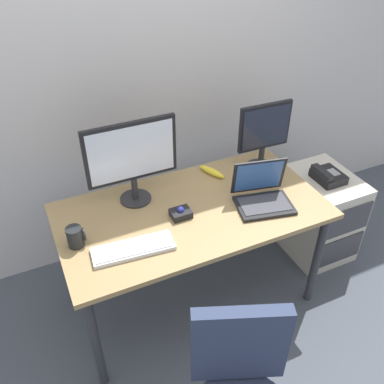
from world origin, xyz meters
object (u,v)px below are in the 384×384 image
object	(u,v)px
laptop	(262,194)
banana	(212,172)
monitor_side	(264,133)
keyboard	(133,248)
file_cabinet	(318,214)
monitor_main	(132,156)
coffee_mug	(76,237)
trackball_mouse	(181,213)
desk_phone	(328,176)

from	to	relation	value
laptop	banana	bearing A→B (deg)	109.18
monitor_side	keyboard	bearing A→B (deg)	-158.89
file_cabinet	banana	world-z (taller)	banana
monitor_side	monitor_main	bearing A→B (deg)	179.04
monitor_main	coffee_mug	distance (m)	0.51
file_cabinet	monitor_side	world-z (taller)	monitor_side
keyboard	trackball_mouse	bearing A→B (deg)	24.21
desk_phone	keyboard	bearing A→B (deg)	-171.27
monitor_main	laptop	distance (m)	0.76
monitor_main	banana	world-z (taller)	monitor_main
monitor_main	keyboard	world-z (taller)	monitor_main
laptop	monitor_main	bearing A→B (deg)	153.36
keyboard	coffee_mug	size ratio (longest dim) A/B	3.78
desk_phone	monitor_main	size ratio (longest dim) A/B	0.39
trackball_mouse	banana	size ratio (longest dim) A/B	0.58
monitor_main	monitor_side	xyz separation A→B (m)	(0.83, -0.01, -0.04)
file_cabinet	trackball_mouse	world-z (taller)	trackball_mouse
monitor_main	banana	xyz separation A→B (m)	(0.52, 0.05, -0.27)
monitor_main	coffee_mug	world-z (taller)	monitor_main
file_cabinet	coffee_mug	bearing A→B (deg)	-177.38
keyboard	banana	distance (m)	0.79
keyboard	laptop	bearing A→B (deg)	4.92
file_cabinet	monitor_side	distance (m)	0.83
desk_phone	monitor_side	bearing A→B (deg)	159.47
laptop	coffee_mug	xyz separation A→B (m)	(-1.04, 0.09, 0.00)
file_cabinet	desk_phone	distance (m)	0.35
keyboard	coffee_mug	distance (m)	0.29
desk_phone	coffee_mug	distance (m)	1.66
desk_phone	monitor_side	xyz separation A→B (m)	(-0.43, 0.16, 0.34)
monitor_main	keyboard	size ratio (longest dim) A/B	1.21
keyboard	banana	bearing A→B (deg)	33.52
desk_phone	laptop	xyz separation A→B (m)	(-0.62, -0.15, 0.14)
trackball_mouse	laptop	bearing A→B (deg)	-9.21
file_cabinet	trackball_mouse	size ratio (longest dim) A/B	5.65
trackball_mouse	coffee_mug	bearing A→B (deg)	178.72
file_cabinet	keyboard	distance (m)	1.51
banana	laptop	bearing A→B (deg)	-70.82
laptop	monitor_side	bearing A→B (deg)	58.75
monitor_side	trackball_mouse	size ratio (longest dim) A/B	4.01
desk_phone	monitor_side	world-z (taller)	monitor_side
desk_phone	keyboard	distance (m)	1.43
laptop	banana	size ratio (longest dim) A/B	1.88
laptop	coffee_mug	bearing A→B (deg)	175.10
file_cabinet	desk_phone	world-z (taller)	desk_phone
coffee_mug	banana	xyz separation A→B (m)	(0.91, 0.28, -0.04)
keyboard	coffee_mug	bearing A→B (deg)	147.39
file_cabinet	laptop	xyz separation A→B (m)	(-0.63, -0.17, 0.49)
desk_phone	monitor_side	size ratio (longest dim) A/B	0.45
desk_phone	coffee_mug	xyz separation A→B (m)	(-1.66, -0.06, 0.14)
desk_phone	monitor_main	bearing A→B (deg)	172.10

